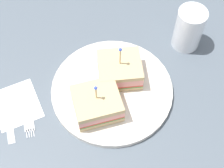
# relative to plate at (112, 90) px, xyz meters

# --- Properties ---
(ground_plane) EXTENTS (1.00, 1.00, 0.02)m
(ground_plane) POSITION_rel_plate_xyz_m (0.00, 0.00, -0.02)
(ground_plane) COLOR #4C5660
(plate) EXTENTS (0.28, 0.28, 0.01)m
(plate) POSITION_rel_plate_xyz_m (0.00, 0.00, 0.00)
(plate) COLOR silver
(plate) RESTS_ON ground_plane
(sandwich_half_front) EXTENTS (0.13, 0.13, 0.09)m
(sandwich_half_front) POSITION_rel_plate_xyz_m (0.01, 0.06, 0.03)
(sandwich_half_front) COLOR tan
(sandwich_half_front) RESTS_ON plate
(sandwich_half_back) EXTENTS (0.12, 0.12, 0.10)m
(sandwich_half_back) POSITION_rel_plate_xyz_m (-0.01, -0.04, 0.03)
(sandwich_half_back) COLOR tan
(sandwich_half_back) RESTS_ON plate
(drink_glass) EXTENTS (0.07, 0.07, 0.11)m
(drink_glass) POSITION_rel_plate_xyz_m (-0.13, -0.19, 0.04)
(drink_glass) COLOR silver
(drink_glass) RESTS_ON ground_plane
(napkin) EXTENTS (0.14, 0.14, 0.00)m
(napkin) POSITION_rel_plate_xyz_m (0.19, 0.10, -0.01)
(napkin) COLOR white
(napkin) RESTS_ON ground_plane
(fork) EXTENTS (0.08, 0.11, 0.00)m
(fork) POSITION_rel_plate_xyz_m (0.15, 0.12, -0.01)
(fork) COLOR silver
(fork) RESTS_ON ground_plane
(knife) EXTENTS (0.08, 0.11, 0.00)m
(knife) POSITION_rel_plate_xyz_m (0.19, 0.14, -0.01)
(knife) COLOR silver
(knife) RESTS_ON ground_plane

